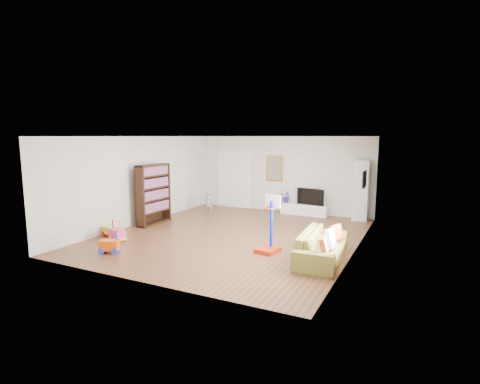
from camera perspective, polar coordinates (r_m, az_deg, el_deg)
The scene contains 25 objects.
floor at distance 10.39m, azimuth -0.99°, elevation -6.58°, with size 6.50×7.50×0.00m, color brown.
ceiling at distance 10.04m, azimuth -1.03°, elevation 8.48°, with size 6.50×7.50×0.00m, color white.
wall_back at distance 13.54m, azimuth 6.34°, elevation 2.72°, with size 6.50×0.00×2.70m, color silver.
wall_front at distance 7.06m, azimuth -15.20°, elevation -2.87°, with size 6.50×0.00×2.70m, color silver.
wall_left at distance 11.97m, azimuth -14.96°, elevation 1.72°, with size 0.00×7.50×2.70m, color silver.
wall_right at distance 9.11m, azimuth 17.44°, elevation -0.44°, with size 0.00×7.50×2.70m, color white.
navy_accent at distance 10.43m, azimuth 18.72°, elevation 3.36°, with size 0.01×3.20×1.70m, color black.
olive_wainscot at distance 10.63m, azimuth 18.37°, elevation -3.90°, with size 0.01×3.20×1.00m, color brown.
doorway at distance 14.30m, azimuth -0.91°, elevation 1.87°, with size 1.45×0.06×2.10m, color white.
painting_back at distance 13.57m, azimuth 5.30°, elevation 3.60°, with size 0.62×0.06×0.92m, color gold.
artwork_right at distance 10.67m, azimuth 18.44°, elevation 1.86°, with size 0.04×0.56×0.46m, color #7F3F8C.
media_console at distance 13.16m, azimuth 9.80°, elevation -2.63°, with size 1.62×0.41×0.38m, color white.
tall_cabinet at distance 12.62m, azimuth 17.97°, elevation 0.22°, with size 0.46×0.46×1.95m, color white.
bookshelf at distance 11.83m, azimuth -13.05°, elevation -0.35°, with size 0.33×1.27×1.86m, color black.
sofa at distance 8.50m, azimuth 12.39°, elevation -8.01°, with size 2.18×0.85×0.64m, color olive.
basketball_hoop at distance 8.78m, azimuth 4.30°, elevation -4.92°, with size 0.46×0.56×1.34m, color #AA240A.
ride_on_yellow at distance 10.84m, azimuth -19.28°, elevation -5.06°, with size 0.38×0.23×0.50m, color gold.
ride_on_orange at distance 9.31m, azimuth -19.32°, elevation -7.06°, with size 0.43×0.26×0.57m, color #E64D05.
ride_on_pink at distance 10.26m, azimuth -18.24°, elevation -5.52°, with size 0.44×0.27×0.59m, color #D33782.
child at distance 12.98m, azimuth -4.85°, elevation -1.63°, with size 0.31×0.20×0.85m, color gray.
tv at distance 13.03m, azimuth 10.85°, elevation -0.66°, with size 0.98×0.13×0.57m, color black.
vase_plant at distance 13.29m, azimuth 7.09°, elevation -0.70°, with size 0.38×0.33×0.43m, color #2A1B93.
pillow_left at distance 7.79m, azimuth 12.66°, elevation -8.13°, with size 0.10×0.39×0.39m, color #B74F2A.
pillow_center at distance 8.41m, azimuth 13.63°, elevation -6.94°, with size 0.10×0.40×0.40m, color white.
pillow_right at distance 9.00m, azimuth 14.51°, elevation -5.95°, with size 0.09×0.35×0.35m, color red.
Camera 1 is at (4.63, -8.90, 2.71)m, focal length 28.00 mm.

